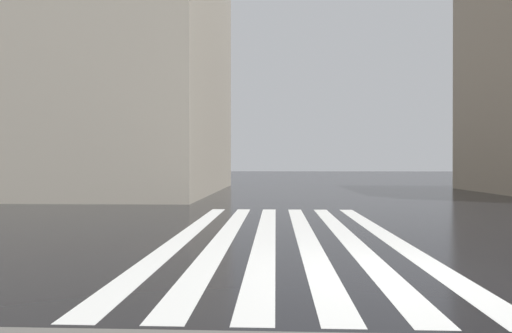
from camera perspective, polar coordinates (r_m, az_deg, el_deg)
ground_plane at (r=7.88m, az=16.48°, el=-12.86°), size 220.00×220.00×0.00m
zebra_crossing at (r=11.58m, az=3.71°, el=-8.59°), size 13.00×5.50×0.01m
haussmann_block_mid at (r=35.70m, az=-29.09°, el=15.99°), size 18.68×28.30×23.45m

